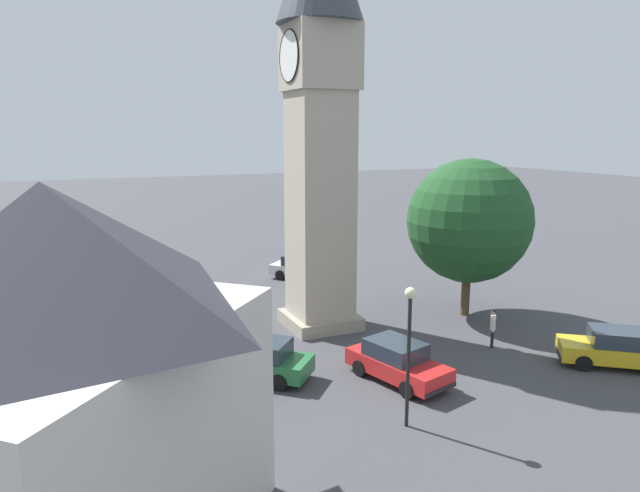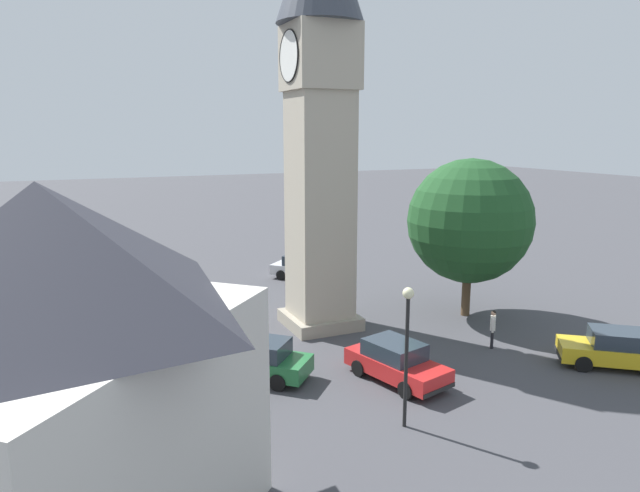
{
  "view_description": "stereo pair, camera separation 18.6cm",
  "coord_description": "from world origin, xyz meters",
  "px_view_note": "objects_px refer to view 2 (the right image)",
  "views": [
    {
      "loc": [
        24.38,
        -10.96,
        9.24
      ],
      "look_at": [
        0.0,
        0.0,
        3.94
      ],
      "focal_mm": 32.36,
      "sensor_mm": 36.0,
      "label": 1
    },
    {
      "loc": [
        24.46,
        -10.79,
        9.24
      ],
      "look_at": [
        0.0,
        0.0,
        3.94
      ],
      "focal_mm": 32.36,
      "sensor_mm": 36.0,
      "label": 2
    }
  ],
  "objects_px": {
    "car_green_alley": "(304,267)",
    "pedestrian": "(493,326)",
    "tree": "(470,221)",
    "car_silver_kerb": "(139,293)",
    "lamp_post": "(407,334)",
    "clock_tower": "(320,78)",
    "building_shop_left": "(53,378)",
    "car_blue_kerb": "(615,349)",
    "car_black_far": "(396,362)",
    "car_red_corner": "(12,335)",
    "car_white_side": "(257,359)"
  },
  "relations": [
    {
      "from": "car_white_side",
      "to": "car_blue_kerb",
      "type": "bearing_deg",
      "value": 70.35
    },
    {
      "from": "car_blue_kerb",
      "to": "car_white_side",
      "type": "relative_size",
      "value": 1.03
    },
    {
      "from": "clock_tower",
      "to": "tree",
      "type": "distance_m",
      "value": 10.19
    },
    {
      "from": "clock_tower",
      "to": "car_white_side",
      "type": "height_order",
      "value": "clock_tower"
    },
    {
      "from": "car_silver_kerb",
      "to": "lamp_post",
      "type": "xyz_separation_m",
      "value": [
        16.72,
        6.17,
        2.35
      ]
    },
    {
      "from": "tree",
      "to": "car_green_alley",
      "type": "bearing_deg",
      "value": -154.76
    },
    {
      "from": "car_black_far",
      "to": "car_green_alley",
      "type": "distance_m",
      "value": 15.87
    },
    {
      "from": "car_silver_kerb",
      "to": "car_black_far",
      "type": "xyz_separation_m",
      "value": [
        13.64,
        7.71,
        0.0
      ]
    },
    {
      "from": "clock_tower",
      "to": "building_shop_left",
      "type": "distance_m",
      "value": 18.09
    },
    {
      "from": "car_silver_kerb",
      "to": "tree",
      "type": "xyz_separation_m",
      "value": [
        8.19,
        15.14,
        4.12
      ]
    },
    {
      "from": "car_green_alley",
      "to": "pedestrian",
      "type": "bearing_deg",
      "value": 11.7
    },
    {
      "from": "car_silver_kerb",
      "to": "pedestrian",
      "type": "xyz_separation_m",
      "value": [
        12.39,
        13.32,
        0.25
      ]
    },
    {
      "from": "building_shop_left",
      "to": "lamp_post",
      "type": "distance_m",
      "value": 10.12
    },
    {
      "from": "car_green_alley",
      "to": "lamp_post",
      "type": "distance_m",
      "value": 19.33
    },
    {
      "from": "clock_tower",
      "to": "tree",
      "type": "height_order",
      "value": "clock_tower"
    },
    {
      "from": "car_green_alley",
      "to": "tree",
      "type": "distance_m",
      "value": 12.0
    },
    {
      "from": "pedestrian",
      "to": "building_shop_left",
      "type": "height_order",
      "value": "building_shop_left"
    },
    {
      "from": "car_silver_kerb",
      "to": "lamp_post",
      "type": "bearing_deg",
      "value": 20.24
    },
    {
      "from": "car_blue_kerb",
      "to": "car_black_far",
      "type": "bearing_deg",
      "value": -105.4
    },
    {
      "from": "car_blue_kerb",
      "to": "car_black_far",
      "type": "distance_m",
      "value": 8.98
    },
    {
      "from": "car_red_corner",
      "to": "building_shop_left",
      "type": "relative_size",
      "value": 0.42
    },
    {
      "from": "car_silver_kerb",
      "to": "car_red_corner",
      "type": "xyz_separation_m",
      "value": [
        4.55,
        -5.74,
        0.0
      ]
    },
    {
      "from": "car_white_side",
      "to": "building_shop_left",
      "type": "height_order",
      "value": "building_shop_left"
    },
    {
      "from": "car_red_corner",
      "to": "lamp_post",
      "type": "height_order",
      "value": "lamp_post"
    },
    {
      "from": "car_green_alley",
      "to": "pedestrian",
      "type": "height_order",
      "value": "pedestrian"
    },
    {
      "from": "car_silver_kerb",
      "to": "lamp_post",
      "type": "distance_m",
      "value": 17.97
    },
    {
      "from": "car_blue_kerb",
      "to": "car_green_alley",
      "type": "xyz_separation_m",
      "value": [
        -18.04,
        -6.03,
        0.0
      ]
    },
    {
      "from": "clock_tower",
      "to": "car_black_far",
      "type": "xyz_separation_m",
      "value": [
        6.96,
        0.06,
        -10.86
      ]
    },
    {
      "from": "clock_tower",
      "to": "car_red_corner",
      "type": "bearing_deg",
      "value": -99.03
    },
    {
      "from": "clock_tower",
      "to": "car_blue_kerb",
      "type": "distance_m",
      "value": 16.77
    },
    {
      "from": "car_black_far",
      "to": "building_shop_left",
      "type": "distance_m",
      "value": 12.95
    },
    {
      "from": "car_blue_kerb",
      "to": "car_silver_kerb",
      "type": "bearing_deg",
      "value": -134.39
    },
    {
      "from": "pedestrian",
      "to": "building_shop_left",
      "type": "relative_size",
      "value": 0.16
    },
    {
      "from": "car_green_alley",
      "to": "car_blue_kerb",
      "type": "bearing_deg",
      "value": 18.5
    },
    {
      "from": "car_black_far",
      "to": "car_blue_kerb",
      "type": "bearing_deg",
      "value": 74.6
    },
    {
      "from": "pedestrian",
      "to": "lamp_post",
      "type": "height_order",
      "value": "lamp_post"
    },
    {
      "from": "car_blue_kerb",
      "to": "tree",
      "type": "height_order",
      "value": "tree"
    },
    {
      "from": "car_blue_kerb",
      "to": "car_white_side",
      "type": "xyz_separation_m",
      "value": [
        -4.77,
        -13.37,
        0.0
      ]
    },
    {
      "from": "car_red_corner",
      "to": "pedestrian",
      "type": "distance_m",
      "value": 20.61
    },
    {
      "from": "clock_tower",
      "to": "car_blue_kerb",
      "type": "relative_size",
      "value": 4.63
    },
    {
      "from": "tree",
      "to": "building_shop_left",
      "type": "height_order",
      "value": "building_shop_left"
    },
    {
      "from": "car_silver_kerb",
      "to": "tree",
      "type": "bearing_deg",
      "value": 61.6
    },
    {
      "from": "car_silver_kerb",
      "to": "lamp_post",
      "type": "relative_size",
      "value": 0.94
    },
    {
      "from": "clock_tower",
      "to": "tree",
      "type": "xyz_separation_m",
      "value": [
        1.51,
        7.5,
        -6.73
      ]
    },
    {
      "from": "car_silver_kerb",
      "to": "car_green_alley",
      "type": "bearing_deg",
      "value": 100.99
    },
    {
      "from": "clock_tower",
      "to": "car_silver_kerb",
      "type": "relative_size",
      "value": 4.6
    },
    {
      "from": "car_blue_kerb",
      "to": "car_silver_kerb",
      "type": "relative_size",
      "value": 0.99
    },
    {
      "from": "car_green_alley",
      "to": "building_shop_left",
      "type": "relative_size",
      "value": 0.4
    },
    {
      "from": "building_shop_left",
      "to": "clock_tower",
      "type": "bearing_deg",
      "value": 136.62
    },
    {
      "from": "car_white_side",
      "to": "car_black_far",
      "type": "xyz_separation_m",
      "value": [
        2.39,
        4.71,
        0.0
      ]
    }
  ]
}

